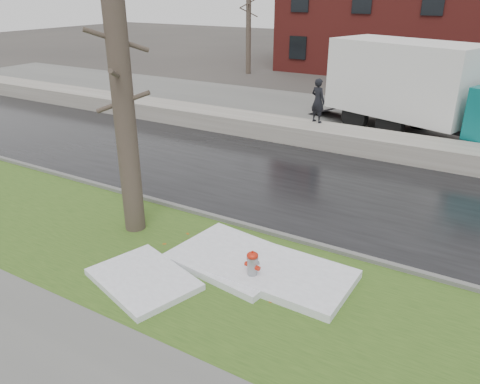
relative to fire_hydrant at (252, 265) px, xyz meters
The scene contains 16 objects.
ground 1.71m from the fire_hydrant, 140.32° to the left, with size 120.00×120.00×0.00m, color #47423D.
verge 1.35m from the fire_hydrant, behind, with size 60.00×4.50×0.04m, color #2E4D19.
sidewalk 4.16m from the fire_hydrant, 107.90° to the right, with size 60.00×3.00×0.05m, color slate.
road 5.72m from the fire_hydrant, 102.91° to the left, with size 60.00×7.00×0.03m, color black.
parking_lot 14.12m from the fire_hydrant, 95.18° to the left, with size 60.00×9.00×0.03m, color slate.
curb 2.45m from the fire_hydrant, 121.77° to the left, with size 60.00×0.15×0.14m, color slate.
snowbank 9.84m from the fire_hydrant, 97.44° to the left, with size 60.00×1.60×0.75m, color #A8A399.
bg_tree_left 26.76m from the fire_hydrant, 119.93° to the left, with size 1.40×1.62×6.50m.
bg_tree_center 28.17m from the fire_hydrant, 105.05° to the left, with size 1.40×1.62×6.50m.
fire_hydrant is the anchor object (origin of this frame).
tree 4.76m from the fire_hydrant, behind, with size 1.25×1.42×6.39m.
box_truck 12.85m from the fire_hydrant, 85.50° to the left, with size 11.38×5.59×3.80m.
worker 10.69m from the fire_hydrant, 105.08° to the left, with size 0.64×0.42×1.76m, color black.
snow_patch_near 0.96m from the fire_hydrant, 147.61° to the left, with size 2.60×2.00×0.16m, color white.
snow_patch_far 2.32m from the fire_hydrant, 148.72° to the right, with size 2.20×1.60×0.14m, color white.
snow_patch_side 0.77m from the fire_hydrant, 41.32° to the left, with size 2.80×1.80×0.18m, color white.
Camera 1 is at (5.29, -8.35, 5.74)m, focal length 35.00 mm.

